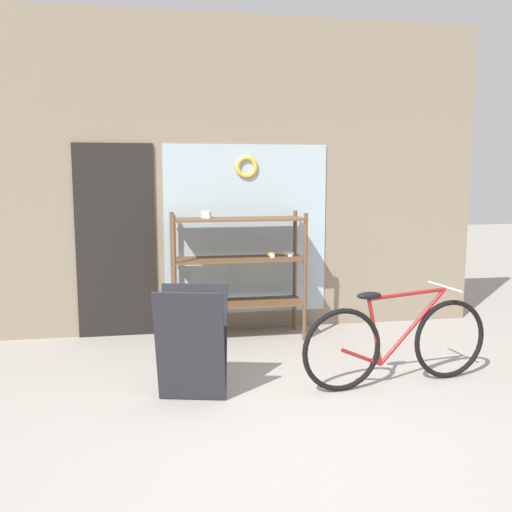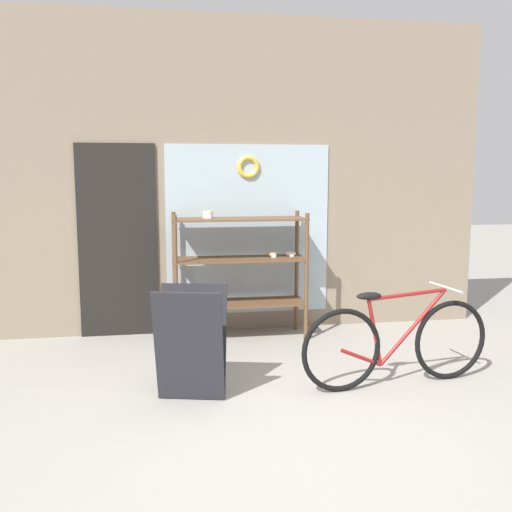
% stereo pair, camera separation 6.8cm
% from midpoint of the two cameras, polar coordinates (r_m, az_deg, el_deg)
% --- Properties ---
extents(ground_plane, '(30.00, 30.00, 0.00)m').
position_cam_midpoint_polar(ground_plane, '(3.93, 3.68, -18.63)').
color(ground_plane, gray).
extents(storefront_facade, '(5.86, 0.13, 3.48)m').
position_cam_midpoint_polar(storefront_facade, '(6.41, -2.60, 7.55)').
color(storefront_facade, gray).
rests_on(storefront_facade, ground_plane).
extents(display_case, '(1.42, 0.48, 1.38)m').
position_cam_midpoint_polar(display_case, '(6.13, -1.49, -0.86)').
color(display_case, brown).
rests_on(display_case, ground_plane).
extents(bicycle, '(1.72, 0.46, 0.83)m').
position_cam_midpoint_polar(bicycle, '(4.99, 14.31, -8.36)').
color(bicycle, black).
rests_on(bicycle, ground_plane).
extents(sandwich_board, '(0.61, 0.50, 0.90)m').
position_cam_midpoint_polar(sandwich_board, '(4.54, -6.09, -8.72)').
color(sandwich_board, '#232328').
rests_on(sandwich_board, ground_plane).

